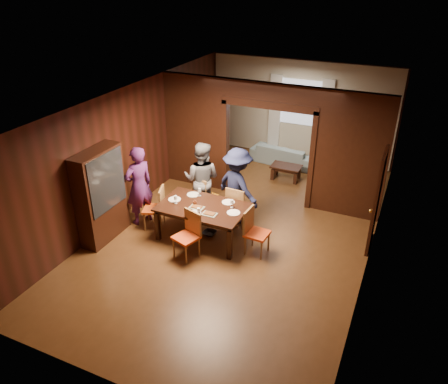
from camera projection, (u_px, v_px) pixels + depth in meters
The scene contains 32 objects.
floor at pixel (241, 228), 9.76m from camera, with size 9.00×9.00×0.00m, color #533217.
ceiling at pixel (244, 101), 8.41m from camera, with size 5.50×9.00×0.02m, color silver.
room_walls at pixel (272, 137), 10.58m from camera, with size 5.52×9.01×2.90m.
person_purple at pixel (139, 186), 9.59m from camera, with size 0.66×0.44×1.82m, color #4F1F5B.
person_grey at pixel (202, 179), 9.95m from camera, with size 0.86×0.67×1.77m, color #595B61.
person_navy at pixel (238, 186), 9.62m from camera, with size 1.14×0.66×1.77m, color #161B38.
sofa at pixel (284, 154), 12.82m from camera, with size 1.90×0.74×0.55m, color #84A2AD.
serving_bowl at pixel (209, 203), 9.15m from camera, with size 0.29×0.29×0.07m, color black.
dining_table at pixel (203, 222), 9.27m from camera, with size 1.82×1.13×0.76m, color black.
coffee_table at pixel (286, 172), 11.88m from camera, with size 0.80×0.50×0.40m, color black.
chair_left at pixel (154, 208), 9.59m from camera, with size 0.44×0.44×0.97m, color #D84E14, non-canonical shape.
chair_right at pixel (257, 232), 8.71m from camera, with size 0.44×0.44×0.97m, color #F04A16, non-canonical shape.
chair_far_l at pixel (206, 195), 10.12m from camera, with size 0.44×0.44×0.97m, color orange, non-canonical shape.
chair_far_r at pixel (239, 205), 9.68m from camera, with size 0.44×0.44×0.97m, color #D34013, non-canonical shape.
chair_near at pixel (186, 236), 8.59m from camera, with size 0.44×0.44×0.97m, color #E44715, non-canonical shape.
hutch at pixel (101, 195), 9.00m from camera, with size 0.40×1.20×2.00m, color black.
door_right at pixel (377, 201), 8.69m from camera, with size 0.06×0.90×2.10m, color black.
window_far at pixel (301, 102), 12.55m from camera, with size 1.20×0.03×1.30m, color silver.
curtain_left at pixel (275, 115), 13.00m from camera, with size 0.35×0.06×2.40m, color white.
curtain_right at pixel (325, 121), 12.45m from camera, with size 0.35×0.06×2.40m, color white.
plate_left at pixel (175, 199), 9.34m from camera, with size 0.27×0.27×0.01m, color white.
plate_far_l at pixel (193, 195), 9.54m from camera, with size 0.27×0.27×0.01m, color silver.
plate_far_r at pixel (228, 202), 9.23m from camera, with size 0.27×0.27×0.01m, color white.
plate_right at pixel (234, 213), 8.85m from camera, with size 0.27×0.27×0.01m, color white.
plate_near at pixel (195, 213), 8.83m from camera, with size 0.27×0.27×0.01m, color silver.
platter_a at pixel (197, 207), 9.02m from camera, with size 0.30×0.20×0.04m, color gray.
platter_b at pixel (209, 214), 8.78m from camera, with size 0.30×0.20×0.04m, color gray.
wineglass_left at pixel (176, 200), 9.16m from camera, with size 0.08×0.08×0.18m, color silver, non-canonical shape.
wineglass_far at pixel (200, 192), 9.46m from camera, with size 0.08×0.08×0.18m, color silver, non-canonical shape.
wineglass_right at pixel (232, 204), 9.00m from camera, with size 0.08×0.08×0.18m, color white, non-canonical shape.
tumbler at pixel (199, 211), 8.77m from camera, with size 0.07×0.07×0.14m, color silver.
condiment_jar at pixel (195, 203), 9.11m from camera, with size 0.08×0.08×0.11m, color #512412, non-canonical shape.
Camera 1 is at (3.05, -7.69, 5.25)m, focal length 35.00 mm.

